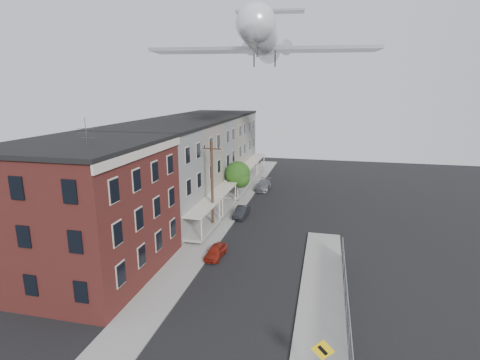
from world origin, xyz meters
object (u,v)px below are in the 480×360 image
Objects in this scene: warning_sign at (322,357)px; car_far at (263,185)px; street_tree at (238,175)px; car_mid at (241,212)px; airplane at (265,42)px; car_near at (216,251)px; utility_pole at (212,185)px.

warning_sign is 0.61× the size of car_far.
street_tree is 1.49× the size of car_mid.
car_mid is 19.86m from airplane.
car_mid reaches higher than car_near.
street_tree reaches higher than warning_sign.
airplane is (-7.99, 30.02, 17.36)m from warning_sign.
car_far is at bearing 92.59° from car_near.
car_near is (2.18, -6.23, -4.14)m from utility_pole.
car_near is at bearing -83.45° from street_tree.
street_tree is 0.18× the size of airplane.
car_mid is (2.00, 4.33, -4.10)m from utility_pole.
street_tree is 6.51m from car_mid.
utility_pole is at bearing -91.89° from street_tree.
utility_pole is 18.53m from airplane.
utility_pole is 7.79m from car_near.
warning_sign is 0.80× the size of car_mid.
car_mid is (-0.18, 10.56, 0.04)m from car_near.
car_far is (0.23, 22.56, 0.13)m from car_near.
utility_pole is 2.87× the size of car_near.
warning_sign reaches higher than car_far.
airplane reaches higher than car_near.
airplane is (3.21, 11.00, 14.57)m from utility_pole.
car_near is 22.56m from car_far.
car_far is at bearing 81.59° from utility_pole.
street_tree is at bearing -107.29° from car_far.
car_far reaches higher than car_mid.
utility_pole is 1.73× the size of street_tree.
car_near is 25.45m from airplane.
warning_sign is 15.71m from car_near.
airplane is at bearing -80.74° from car_far.
car_far is (0.41, 12.00, 0.09)m from car_mid.
utility_pole is 10.00m from street_tree.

